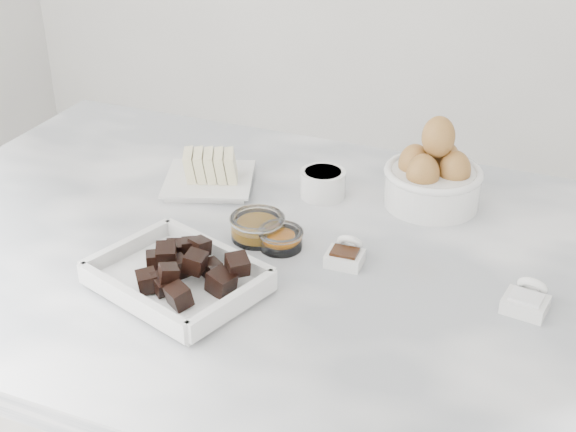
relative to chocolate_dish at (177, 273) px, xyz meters
The scene contains 9 objects.
marble_slab 0.16m from the chocolate_dish, 64.62° to the left, with size 1.20×0.80×0.04m, color silver.
chocolate_dish is the anchor object (origin of this frame).
butter_plate 0.31m from the chocolate_dish, 109.96° to the left, with size 0.18×0.18×0.06m.
sugar_ramekin 0.34m from the chocolate_dish, 75.11° to the left, with size 0.07×0.07×0.04m.
egg_bowl 0.45m from the chocolate_dish, 54.93° to the left, with size 0.16×0.16×0.15m.
honey_bowl 0.17m from the chocolate_dish, 74.85° to the left, with size 0.08×0.08×0.04m.
zest_bowl 0.17m from the chocolate_dish, 59.81° to the left, with size 0.07×0.07×0.03m.
vanilla_spoon 0.24m from the chocolate_dish, 38.36° to the left, with size 0.05×0.06×0.04m.
salt_spoon 0.46m from the chocolate_dish, 16.60° to the left, with size 0.06×0.07×0.04m.
Camera 1 is at (0.41, -0.91, 1.55)m, focal length 50.00 mm.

